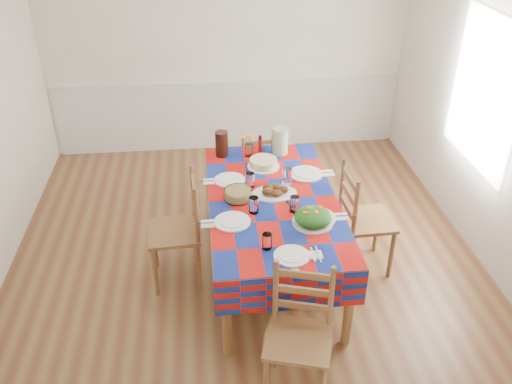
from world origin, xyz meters
TOP-DOWN VIEW (x-y plane):
  - room at (0.00, 0.00)m, footprint 4.58×5.08m
  - wainscot at (0.00, 2.48)m, footprint 4.41×0.06m
  - window_right at (2.23, 0.30)m, footprint 0.00×1.40m
  - dining_table at (0.22, -0.20)m, footprint 1.12×2.08m
  - setting_near_head at (0.20, -0.98)m, footprint 0.44×0.29m
  - setting_left_near at (-0.09, -0.48)m, footprint 0.54×0.32m
  - setting_left_far at (-0.07, 0.10)m, footprint 0.52×0.31m
  - setting_right_near at (0.50, -0.50)m, footprint 0.54×0.31m
  - setting_right_far at (0.52, 0.13)m, footprint 0.59×0.34m
  - meat_platter at (0.25, -0.14)m, footprint 0.40×0.28m
  - salad_platter at (0.49, -0.61)m, footprint 0.33×0.33m
  - pasta_bowl at (-0.07, -0.17)m, footprint 0.24×0.24m
  - cake at (0.21, 0.37)m, footprint 0.31×0.31m
  - serving_utensils at (0.37, -0.28)m, footprint 0.15×0.33m
  - flower_vase at (0.09, 0.62)m, footprint 0.15×0.13m
  - hot_sauce at (0.22, 0.71)m, footprint 0.04×0.04m
  - green_pitcher at (0.41, 0.65)m, footprint 0.16×0.16m
  - tea_pitcher at (-0.17, 0.66)m, footprint 0.13×0.13m
  - name_card at (0.23, -1.21)m, footprint 0.09×0.03m
  - chair_near at (0.24, -1.51)m, footprint 0.55×0.54m
  - chair_far at (0.22, 1.11)m, footprint 0.39×0.37m
  - chair_left at (-0.60, -0.20)m, footprint 0.47×0.50m
  - chair_right at (1.05, -0.21)m, footprint 0.46×0.49m

SIDE VIEW (x-z plane):
  - chair_far at x=0.22m, z-range -0.01..0.84m
  - wainscot at x=0.00m, z-range 0.03..0.95m
  - chair_near at x=0.24m, z-range -0.01..1.01m
  - chair_right at x=1.05m, z-range -0.01..1.05m
  - chair_left at x=-0.60m, z-range -0.01..1.06m
  - dining_table at x=0.22m, z-range 0.31..1.12m
  - serving_utensils at x=0.37m, z-range 0.81..0.82m
  - name_card at x=0.23m, z-range 0.81..0.83m
  - setting_near_head at x=0.20m, z-range 0.77..0.90m
  - setting_left_far at x=-0.07m, z-range 0.77..0.91m
  - setting_right_near at x=0.50m, z-range 0.77..0.91m
  - meat_platter at x=0.25m, z-range 0.80..0.88m
  - setting_left_near at x=-0.09m, z-range 0.77..0.91m
  - setting_right_far at x=0.52m, z-range 0.77..0.92m
  - cake at x=0.21m, z-range 0.80..0.89m
  - pasta_bowl at x=-0.07m, z-range 0.81..0.89m
  - salad_platter at x=0.49m, z-range 0.79..0.93m
  - hot_sauce at x=0.22m, z-range 0.81..0.98m
  - flower_vase at x=0.09m, z-range 0.79..1.03m
  - tea_pitcher at x=-0.17m, z-range 0.81..1.06m
  - green_pitcher at x=0.41m, z-range 0.81..1.08m
  - room at x=0.00m, z-range -0.04..2.74m
  - window_right at x=2.23m, z-range 0.80..2.20m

